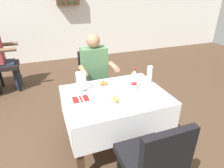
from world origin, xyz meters
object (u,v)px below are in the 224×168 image
object	(u,v)px
cola_bottle_primary	(134,80)
beer_glass_left	(79,80)
main_dining_table	(115,107)
napkin_cutlery_set	(81,99)
plate_near_camera	(115,101)
beer_glass_right	(83,82)
chair_near_camera_side	(152,160)
chair_far_diner_seat	(95,80)
seated_diner_far	(96,73)
plate_far_diner	(103,85)
background_chair_right	(0,63)
beer_glass_middle	(150,75)
background_patron	(1,55)

from	to	relation	value
cola_bottle_primary	beer_glass_left	bearing A→B (deg)	156.32
main_dining_table	napkin_cutlery_set	bearing A→B (deg)	176.59
plate_near_camera	beer_glass_right	distance (m)	0.45
chair_near_camera_side	beer_glass_left	distance (m)	1.20
chair_far_diner_seat	beer_glass_right	world-z (taller)	chair_far_diner_seat
seated_diner_far	plate_far_diner	world-z (taller)	seated_diner_far
beer_glass_right	plate_near_camera	bearing A→B (deg)	-55.07
plate_far_diner	background_chair_right	distance (m)	2.40
chair_far_diner_seat	beer_glass_middle	bearing A→B (deg)	-56.07
beer_glass_left	napkin_cutlery_set	xyz separation A→B (m)	(-0.04, -0.27, -0.10)
chair_near_camera_side	napkin_cutlery_set	bearing A→B (deg)	114.58
chair_near_camera_side	beer_glass_middle	world-z (taller)	chair_near_camera_side
seated_diner_far	cola_bottle_primary	bearing A→B (deg)	-68.59
beer_glass_right	background_chair_right	distance (m)	2.31
beer_glass_right	background_patron	bearing A→B (deg)	119.22
napkin_cutlery_set	chair_far_diner_seat	bearing A→B (deg)	64.19
beer_glass_middle	napkin_cutlery_set	distance (m)	0.89
chair_far_diner_seat	beer_glass_middle	size ratio (longest dim) A/B	4.18
beer_glass_middle	background_chair_right	xyz separation A→B (m)	(-1.96, 2.07, -0.30)
chair_near_camera_side	plate_near_camera	size ratio (longest dim) A/B	4.18
chair_near_camera_side	seated_diner_far	xyz separation A→B (m)	(-0.02, 1.54, 0.16)
seated_diner_far	plate_far_diner	distance (m)	0.48
main_dining_table	beer_glass_middle	world-z (taller)	beer_glass_middle
plate_near_camera	chair_near_camera_side	bearing A→B (deg)	-84.19
plate_far_diner	beer_glass_middle	size ratio (longest dim) A/B	1.05
plate_far_diner	cola_bottle_primary	distance (m)	0.39
background_chair_right	napkin_cutlery_set	bearing A→B (deg)	-63.17
plate_near_camera	beer_glass_right	xyz separation A→B (m)	(-0.25, 0.36, 0.10)
main_dining_table	cola_bottle_primary	xyz separation A→B (m)	(0.25, 0.03, 0.29)
plate_near_camera	plate_far_diner	size ratio (longest dim) A/B	0.95
chair_near_camera_side	plate_far_diner	bearing A→B (deg)	93.83
main_dining_table	plate_near_camera	bearing A→B (deg)	-111.70
beer_glass_right	napkin_cutlery_set	distance (m)	0.21
cola_bottle_primary	napkin_cutlery_set	xyz separation A→B (m)	(-0.63, -0.01, -0.11)
cola_bottle_primary	napkin_cutlery_set	distance (m)	0.64
main_dining_table	seated_diner_far	world-z (taller)	seated_diner_far
chair_near_camera_side	plate_far_diner	world-z (taller)	chair_near_camera_side
beer_glass_middle	background_patron	xyz separation A→B (m)	(-1.91, 2.07, -0.15)
chair_far_diner_seat	beer_glass_left	size ratio (longest dim) A/B	4.84
plate_near_camera	background_chair_right	bearing A→B (deg)	121.03
chair_near_camera_side	beer_glass_right	size ratio (longest dim) A/B	4.17
main_dining_table	plate_far_diner	bearing A→B (deg)	106.86
beer_glass_middle	cola_bottle_primary	distance (m)	0.25
cola_bottle_primary	background_chair_right	size ratio (longest dim) A/B	0.27
chair_near_camera_side	background_chair_right	xyz separation A→B (m)	(-1.47, 2.99, 0.00)
chair_near_camera_side	napkin_cutlery_set	size ratio (longest dim) A/B	5.08
chair_near_camera_side	seated_diner_far	distance (m)	1.55
main_dining_table	napkin_cutlery_set	size ratio (longest dim) A/B	5.98
beer_glass_left	cola_bottle_primary	xyz separation A→B (m)	(0.59, -0.26, 0.01)
beer_glass_middle	background_patron	size ratio (longest dim) A/B	0.18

